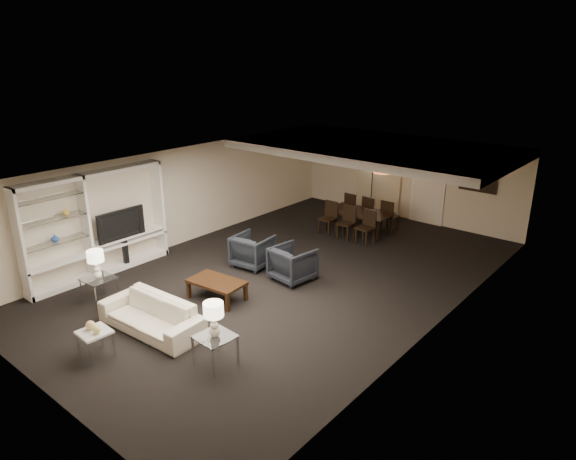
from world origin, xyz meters
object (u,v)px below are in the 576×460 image
(marble_table, at_px, (96,344))
(floor_speaker, at_px, (125,248))
(dining_table, at_px, (359,222))
(sofa, at_px, (151,315))
(coffee_table, at_px, (217,290))
(chair_fr, at_px, (390,216))
(pendant_light, at_px, (383,168))
(armchair_left, at_px, (253,251))
(chair_fl, at_px, (354,207))
(side_table_left, at_px, (100,290))
(vase_blue, at_px, (55,238))
(chair_nl, at_px, (328,218))
(television, at_px, (118,223))
(side_table_right, at_px, (216,350))
(floor_lamp, at_px, (372,188))
(armchair_right, at_px, (293,264))
(chair_nm, at_px, (346,223))
(vase_amber, at_px, (66,212))
(table_lamp_right, at_px, (214,320))
(chair_fm, at_px, (371,211))
(chair_nr, at_px, (365,227))
(table_lamp_left, at_px, (96,265))

(marble_table, bearing_deg, floor_speaker, 138.95)
(marble_table, relative_size, dining_table, 0.27)
(sofa, xyz_separation_m, coffee_table, (0.00, 1.60, -0.10))
(chair_fr, bearing_deg, pendant_light, 97.93)
(armchair_left, relative_size, chair_fl, 0.94)
(side_table_left, relative_size, vase_blue, 3.39)
(chair_nl, bearing_deg, television, -116.13)
(side_table_right, height_order, floor_lamp, floor_lamp)
(armchair_right, height_order, chair_nl, chair_nl)
(pendant_light, height_order, chair_nm, pendant_light)
(coffee_table, relative_size, chair_nm, 1.26)
(armchair_left, distance_m, vase_amber, 4.11)
(pendant_light, distance_m, dining_table, 1.75)
(sofa, bearing_deg, table_lamp_right, -3.16)
(side_table_left, distance_m, vase_amber, 1.84)
(sofa, height_order, vase_blue, vase_blue)
(coffee_table, bearing_deg, marble_table, -90.00)
(side_table_right, xyz_separation_m, marble_table, (-1.70, -1.10, -0.03))
(sofa, relative_size, chair_fm, 2.29)
(floor_speaker, xyz_separation_m, chair_fr, (3.44, 6.19, -0.05))
(television, bearing_deg, chair_nm, -30.59)
(chair_nm, bearing_deg, vase_amber, -119.58)
(marble_table, height_order, chair_nr, chair_nr)
(armchair_right, height_order, chair_nr, chair_nr)
(sofa, bearing_deg, armchair_right, 76.54)
(side_table_right, relative_size, floor_speaker, 0.57)
(chair_nr, relative_size, floor_lamp, 0.54)
(television, bearing_deg, chair_nr, -35.47)
(pendant_light, bearing_deg, marble_table, -95.01)
(vase_blue, bearing_deg, side_table_left, 8.21)
(table_lamp_left, relative_size, floor_lamp, 0.35)
(chair_fm, distance_m, chair_fr, 0.60)
(armchair_right, bearing_deg, sofa, 86.69)
(armchair_left, distance_m, floor_speaker, 2.95)
(pendant_light, bearing_deg, vase_amber, -118.17)
(armchair_right, height_order, chair_fl, chair_fl)
(table_lamp_left, relative_size, marble_table, 1.24)
(pendant_light, bearing_deg, table_lamp_right, -81.72)
(coffee_table, xyz_separation_m, table_lamp_right, (1.70, -1.60, 0.62))
(armchair_right, distance_m, side_table_left, 4.02)
(dining_table, bearing_deg, pendant_light, -1.74)
(armchair_left, xyz_separation_m, chair_nm, (0.64, 2.93, 0.07))
(vase_amber, distance_m, floor_speaker, 1.66)
(pendant_light, distance_m, television, 6.69)
(table_lamp_left, bearing_deg, dining_table, 75.80)
(coffee_table, distance_m, floor_lamp, 7.03)
(chair_nm, distance_m, chair_fm, 1.30)
(chair_nl, height_order, chair_nr, same)
(side_table_right, bearing_deg, armchair_left, 124.88)
(chair_fm, bearing_deg, chair_fl, 6.17)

